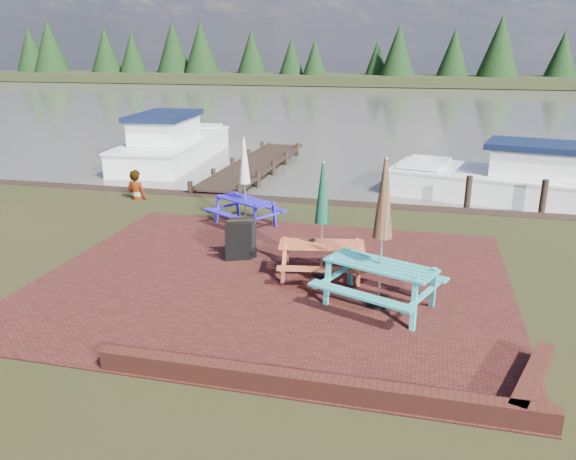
# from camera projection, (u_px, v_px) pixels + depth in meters

# --- Properties ---
(ground) EXTENTS (120.00, 120.00, 0.00)m
(ground) POSITION_uv_depth(u_px,v_px,m) (258.00, 301.00, 10.07)
(ground) COLOR black
(ground) RESTS_ON ground
(paving) EXTENTS (9.00, 7.50, 0.02)m
(paving) POSITION_uv_depth(u_px,v_px,m) (273.00, 280.00, 10.99)
(paving) COLOR #3C1713
(paving) RESTS_ON ground
(brick_wall) EXTENTS (6.21, 1.79, 0.30)m
(brick_wall) POSITION_uv_depth(u_px,v_px,m) (363.00, 385.00, 7.30)
(brick_wall) COLOR #4C1E16
(brick_wall) RESTS_ON ground
(water) EXTENTS (120.00, 60.00, 0.02)m
(water) POSITION_uv_depth(u_px,v_px,m) (393.00, 106.00, 44.25)
(water) COLOR #4B4740
(water) RESTS_ON ground
(far_treeline) EXTENTS (120.00, 10.00, 8.10)m
(far_treeline) POSITION_uv_depth(u_px,v_px,m) (409.00, 57.00, 70.03)
(far_treeline) COLOR black
(far_treeline) RESTS_ON ground
(picnic_table_teal) EXTENTS (2.38, 2.27, 2.62)m
(picnic_table_teal) POSITION_uv_depth(u_px,v_px,m) (381.00, 257.00, 9.60)
(picnic_table_teal) COLOR teal
(picnic_table_teal) RESTS_ON ground
(picnic_table_red) EXTENTS (1.88, 1.74, 2.30)m
(picnic_table_red) POSITION_uv_depth(u_px,v_px,m) (322.00, 238.00, 10.91)
(picnic_table_red) COLOR #BC5330
(picnic_table_red) RESTS_ON ground
(picnic_table_blue) EXTENTS (2.14, 2.08, 2.26)m
(picnic_table_blue) POSITION_uv_depth(u_px,v_px,m) (245.00, 195.00, 14.16)
(picnic_table_blue) COLOR #2A1AC8
(picnic_table_blue) RESTS_ON ground
(chalkboard) EXTENTS (0.60, 0.73, 0.90)m
(chalkboard) POSITION_uv_depth(u_px,v_px,m) (241.00, 240.00, 11.87)
(chalkboard) COLOR black
(chalkboard) RESTS_ON ground
(jetty) EXTENTS (1.76, 9.08, 1.00)m
(jetty) POSITION_uv_depth(u_px,v_px,m) (255.00, 165.00, 21.24)
(jetty) COLOR black
(jetty) RESTS_ON ground
(boat_jetty) EXTENTS (3.40, 8.09, 2.28)m
(boat_jetty) POSITION_uv_depth(u_px,v_px,m) (173.00, 146.00, 23.31)
(boat_jetty) COLOR white
(boat_jetty) RESTS_ON ground
(boat_near) EXTENTS (7.82, 4.18, 2.01)m
(boat_near) POSITION_uv_depth(u_px,v_px,m) (519.00, 182.00, 17.29)
(boat_near) COLOR white
(boat_near) RESTS_ON ground
(person) EXTENTS (0.70, 0.51, 1.78)m
(person) POSITION_uv_depth(u_px,v_px,m) (135.00, 170.00, 16.60)
(person) COLOR gray
(person) RESTS_ON ground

